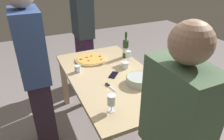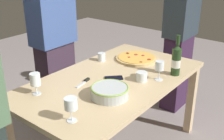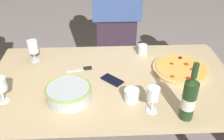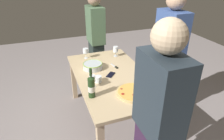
{
  "view_description": "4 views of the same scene",
  "coord_description": "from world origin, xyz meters",
  "px_view_note": "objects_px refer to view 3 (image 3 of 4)",
  "views": [
    {
      "loc": [
        -1.8,
        0.84,
        1.88
      ],
      "look_at": [
        0.0,
        0.0,
        0.82
      ],
      "focal_mm": 33.25,
      "sensor_mm": 36.0,
      "label": 1
    },
    {
      "loc": [
        -1.62,
        -1.27,
        1.7
      ],
      "look_at": [
        0.0,
        0.0,
        0.82
      ],
      "focal_mm": 45.01,
      "sensor_mm": 36.0,
      "label": 2
    },
    {
      "loc": [
        -0.06,
        -1.35,
        1.72
      ],
      "look_at": [
        0.0,
        0.0,
        0.82
      ],
      "focal_mm": 40.91,
      "sensor_mm": 36.0,
      "label": 3
    },
    {
      "loc": [
        2.1,
        -0.77,
        1.99
      ],
      "look_at": [
        0.0,
        0.0,
        0.82
      ],
      "focal_mm": 31.76,
      "sensor_mm": 36.0,
      "label": 4
    }
  ],
  "objects_px": {
    "serving_bowl": "(69,92)",
    "wine_bottle": "(189,98)",
    "wine_glass_by_bottle": "(153,95)",
    "wine_glass_far_left": "(33,48)",
    "person_host": "(116,13)",
    "dining_table": "(112,90)",
    "cup_ceramic": "(132,95)",
    "pizza_knife": "(83,69)",
    "cell_phone": "(112,80)",
    "cup_amber": "(143,50)",
    "pizza": "(181,69)"
  },
  "relations": [
    {
      "from": "dining_table",
      "to": "cell_phone",
      "type": "bearing_deg",
      "value": -98.04
    },
    {
      "from": "pizza",
      "to": "serving_bowl",
      "type": "distance_m",
      "value": 0.78
    },
    {
      "from": "dining_table",
      "to": "pizza_knife",
      "type": "xyz_separation_m",
      "value": [
        -0.2,
        0.12,
        0.1
      ]
    },
    {
      "from": "cell_phone",
      "to": "person_host",
      "type": "bearing_deg",
      "value": 38.71
    },
    {
      "from": "pizza",
      "to": "dining_table",
      "type": "bearing_deg",
      "value": -170.43
    },
    {
      "from": "dining_table",
      "to": "cup_ceramic",
      "type": "relative_size",
      "value": 18.32
    },
    {
      "from": "cup_ceramic",
      "to": "cell_phone",
      "type": "xyz_separation_m",
      "value": [
        -0.1,
        0.2,
        -0.03
      ]
    },
    {
      "from": "wine_bottle",
      "to": "wine_glass_by_bottle",
      "type": "height_order",
      "value": "wine_bottle"
    },
    {
      "from": "pizza",
      "to": "person_host",
      "type": "distance_m",
      "value": 0.81
    },
    {
      "from": "pizza",
      "to": "cup_ceramic",
      "type": "relative_size",
      "value": 4.41
    },
    {
      "from": "wine_bottle",
      "to": "wine_glass_by_bottle",
      "type": "bearing_deg",
      "value": 162.17
    },
    {
      "from": "serving_bowl",
      "to": "wine_bottle",
      "type": "bearing_deg",
      "value": -16.06
    },
    {
      "from": "cell_phone",
      "to": "person_host",
      "type": "relative_size",
      "value": 0.08
    },
    {
      "from": "pizza",
      "to": "cell_phone",
      "type": "distance_m",
      "value": 0.49
    },
    {
      "from": "cup_ceramic",
      "to": "wine_bottle",
      "type": "bearing_deg",
      "value": -28.85
    },
    {
      "from": "wine_glass_far_left",
      "to": "cup_ceramic",
      "type": "xyz_separation_m",
      "value": [
        0.65,
        -0.47,
        -0.07
      ]
    },
    {
      "from": "wine_glass_by_bottle",
      "to": "person_host",
      "type": "relative_size",
      "value": 0.09
    },
    {
      "from": "wine_glass_by_bottle",
      "to": "cup_amber",
      "type": "height_order",
      "value": "wine_glass_by_bottle"
    },
    {
      "from": "pizza",
      "to": "wine_bottle",
      "type": "height_order",
      "value": "wine_bottle"
    },
    {
      "from": "person_host",
      "to": "wine_bottle",
      "type": "bearing_deg",
      "value": 20.32
    },
    {
      "from": "serving_bowl",
      "to": "wine_glass_by_bottle",
      "type": "xyz_separation_m",
      "value": [
        0.46,
        -0.13,
        0.07
      ]
    },
    {
      "from": "wine_bottle",
      "to": "wine_glass_far_left",
      "type": "bearing_deg",
      "value": 145.89
    },
    {
      "from": "serving_bowl",
      "to": "wine_glass_far_left",
      "type": "xyz_separation_m",
      "value": [
        -0.29,
        0.44,
        0.06
      ]
    },
    {
      "from": "serving_bowl",
      "to": "wine_bottle",
      "type": "distance_m",
      "value": 0.67
    },
    {
      "from": "pizza_knife",
      "to": "cell_phone",
      "type": "bearing_deg",
      "value": -35.27
    },
    {
      "from": "dining_table",
      "to": "pizza",
      "type": "distance_m",
      "value": 0.49
    },
    {
      "from": "dining_table",
      "to": "person_host",
      "type": "height_order",
      "value": "person_host"
    },
    {
      "from": "wine_glass_by_bottle",
      "to": "cell_phone",
      "type": "relative_size",
      "value": 1.1
    },
    {
      "from": "dining_table",
      "to": "wine_glass_far_left",
      "type": "relative_size",
      "value": 10.04
    },
    {
      "from": "dining_table",
      "to": "person_host",
      "type": "xyz_separation_m",
      "value": [
        0.07,
        0.77,
        0.25
      ]
    },
    {
      "from": "pizza",
      "to": "cup_ceramic",
      "type": "distance_m",
      "value": 0.48
    },
    {
      "from": "cup_amber",
      "to": "cup_ceramic",
      "type": "height_order",
      "value": "cup_amber"
    },
    {
      "from": "wine_glass_far_left",
      "to": "pizza_knife",
      "type": "height_order",
      "value": "wine_glass_far_left"
    },
    {
      "from": "pizza",
      "to": "pizza_knife",
      "type": "bearing_deg",
      "value": 176.68
    },
    {
      "from": "cup_amber",
      "to": "cup_ceramic",
      "type": "xyz_separation_m",
      "value": [
        -0.14,
        -0.53,
        -0.0
      ]
    },
    {
      "from": "dining_table",
      "to": "wine_glass_by_bottle",
      "type": "bearing_deg",
      "value": -56.8
    },
    {
      "from": "wine_glass_by_bottle",
      "to": "wine_glass_far_left",
      "type": "height_order",
      "value": "same"
    },
    {
      "from": "wine_glass_far_left",
      "to": "pizza",
      "type": "bearing_deg",
      "value": -9.89
    },
    {
      "from": "cup_amber",
      "to": "pizza_knife",
      "type": "height_order",
      "value": "cup_amber"
    },
    {
      "from": "person_host",
      "to": "pizza",
      "type": "bearing_deg",
      "value": 35.46
    },
    {
      "from": "pizza_knife",
      "to": "wine_bottle",
      "type": "bearing_deg",
      "value": -40.32
    },
    {
      "from": "wine_glass_by_bottle",
      "to": "pizza_knife",
      "type": "relative_size",
      "value": 0.9
    },
    {
      "from": "dining_table",
      "to": "cup_ceramic",
      "type": "height_order",
      "value": "cup_ceramic"
    },
    {
      "from": "cup_ceramic",
      "to": "wine_glass_far_left",
      "type": "bearing_deg",
      "value": 143.84
    },
    {
      "from": "dining_table",
      "to": "serving_bowl",
      "type": "bearing_deg",
      "value": -144.67
    },
    {
      "from": "serving_bowl",
      "to": "person_host",
      "type": "bearing_deg",
      "value": 70.8
    },
    {
      "from": "dining_table",
      "to": "pizza",
      "type": "xyz_separation_m",
      "value": [
        0.47,
        0.08,
        0.11
      ]
    },
    {
      "from": "cup_amber",
      "to": "wine_bottle",
      "type": "bearing_deg",
      "value": -79.0
    },
    {
      "from": "wine_glass_far_left",
      "to": "pizza_knife",
      "type": "bearing_deg",
      "value": -21.65
    },
    {
      "from": "cup_amber",
      "to": "pizza_knife",
      "type": "relative_size",
      "value": 0.44
    }
  ]
}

